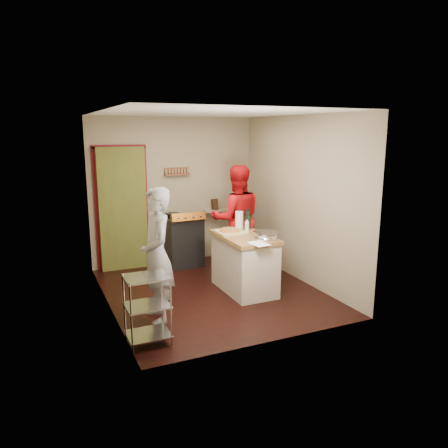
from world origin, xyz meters
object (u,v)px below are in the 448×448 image
(wire_shelving, at_px, (147,306))
(person_stripe, at_px, (157,255))
(person_red, at_px, (237,219))
(stove, at_px, (183,241))
(island, at_px, (245,261))

(wire_shelving, relative_size, person_stripe, 0.47)
(wire_shelving, xyz_separation_m, person_stripe, (0.28, 0.56, 0.41))
(wire_shelving, distance_m, person_red, 2.90)
(stove, relative_size, island, 0.80)
(person_stripe, relative_size, person_red, 0.94)
(stove, relative_size, person_red, 0.56)
(stove, xyz_separation_m, island, (0.42, -1.58, 0.01))
(wire_shelving, relative_size, person_red, 0.44)
(wire_shelving, relative_size, island, 0.64)
(person_stripe, bearing_deg, island, 111.52)
(person_stripe, bearing_deg, person_red, 131.80)
(island, height_order, person_red, person_red)
(island, distance_m, person_red, 1.09)
(person_red, bearing_deg, wire_shelving, 57.97)
(person_red, bearing_deg, island, 85.42)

